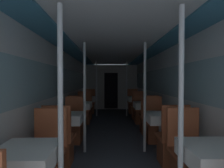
# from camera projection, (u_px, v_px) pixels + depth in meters

# --- Properties ---
(wall_left) EXTENTS (0.05, 9.70, 2.12)m
(wall_left) POSITION_uv_depth(u_px,v_px,m) (63.00, 92.00, 4.41)
(wall_left) COLOR silver
(wall_left) RESTS_ON ground_plane
(wall_right) EXTENTS (0.05, 9.70, 2.12)m
(wall_right) POSITION_uv_depth(u_px,v_px,m) (163.00, 91.00, 4.46)
(wall_right) COLOR silver
(wall_right) RESTS_ON ground_plane
(ceiling_panel) EXTENTS (2.56, 9.70, 0.07)m
(ceiling_panel) POSITION_uv_depth(u_px,v_px,m) (113.00, 50.00, 4.41)
(ceiling_panel) COLOR silver
(ceiling_panel) RESTS_ON wall_left
(bulkhead_far) EXTENTS (2.50, 0.09, 2.12)m
(bulkhead_far) POSITION_uv_depth(u_px,v_px,m) (111.00, 87.00, 8.37)
(bulkhead_far) COLOR #A8A8A3
(bulkhead_far) RESTS_ON ground_plane
(dining_table_left_0) EXTENTS (0.57, 0.57, 0.75)m
(dining_table_left_0) POSITION_uv_depth(u_px,v_px,m) (26.00, 161.00, 1.68)
(dining_table_left_0) COLOR #4C4C51
(dining_table_left_0) RESTS_ON ground_plane
(chair_left_far_0) EXTENTS (0.44, 0.44, 1.01)m
(chair_left_far_0) POSITION_uv_depth(u_px,v_px,m) (47.00, 165.00, 2.23)
(chair_left_far_0) COLOR brown
(chair_left_far_0) RESTS_ON ground_plane
(support_pole_left_0) EXTENTS (0.05, 0.05, 2.12)m
(support_pole_left_0) POSITION_uv_depth(u_px,v_px,m) (61.00, 115.00, 1.67)
(support_pole_left_0) COLOR silver
(support_pole_left_0) RESTS_ON ground_plane
(dining_table_left_1) EXTENTS (0.57, 0.57, 0.75)m
(dining_table_left_1) POSITION_uv_depth(u_px,v_px,m) (68.00, 120.00, 3.36)
(dining_table_left_1) COLOR #4C4C51
(dining_table_left_1) RESTS_ON ground_plane
(chair_left_near_1) EXTENTS (0.44, 0.44, 1.01)m
(chair_left_near_1) POSITION_uv_depth(u_px,v_px,m) (60.00, 147.00, 2.83)
(chair_left_near_1) COLOR brown
(chair_left_near_1) RESTS_ON ground_plane
(chair_left_far_1) EXTENTS (0.44, 0.44, 1.01)m
(chair_left_far_1) POSITION_uv_depth(u_px,v_px,m) (73.00, 128.00, 3.91)
(chair_left_far_1) COLOR brown
(chair_left_far_1) RESTS_ON ground_plane
(support_pole_left_1) EXTENTS (0.05, 0.05, 2.12)m
(support_pole_left_1) POSITION_uv_depth(u_px,v_px,m) (85.00, 97.00, 3.36)
(support_pole_left_1) COLOR silver
(support_pole_left_1) RESTS_ON ground_plane
(dining_table_left_2) EXTENTS (0.57, 0.57, 0.75)m
(dining_table_left_2) POSITION_uv_depth(u_px,v_px,m) (81.00, 107.00, 5.05)
(dining_table_left_2) COLOR #4C4C51
(dining_table_left_2) RESTS_ON ground_plane
(chair_left_near_2) EXTENTS (0.44, 0.44, 1.01)m
(chair_left_near_2) POSITION_uv_depth(u_px,v_px,m) (78.00, 122.00, 4.52)
(chair_left_near_2) COLOR brown
(chair_left_near_2) RESTS_ON ground_plane
(chair_left_far_2) EXTENTS (0.44, 0.44, 1.01)m
(chair_left_far_2) POSITION_uv_depth(u_px,v_px,m) (84.00, 114.00, 5.60)
(chair_left_far_2) COLOR brown
(chair_left_far_2) RESTS_ON ground_plane
(dining_table_left_3) EXTENTS (0.57, 0.57, 0.75)m
(dining_table_left_3) POSITION_uv_depth(u_px,v_px,m) (88.00, 100.00, 6.74)
(dining_table_left_3) COLOR #4C4C51
(dining_table_left_3) RESTS_ON ground_plane
(chair_left_near_3) EXTENTS (0.44, 0.44, 1.01)m
(chair_left_near_3) POSITION_uv_depth(u_px,v_px,m) (86.00, 111.00, 6.20)
(chair_left_near_3) COLOR brown
(chair_left_near_3) RESTS_ON ground_plane
(chair_left_far_3) EXTENTS (0.44, 0.44, 1.01)m
(chair_left_far_3) POSITION_uv_depth(u_px,v_px,m) (90.00, 106.00, 7.29)
(chair_left_far_3) COLOR brown
(chair_left_far_3) RESTS_ON ground_plane
(support_pole_left_3) EXTENTS (0.05, 0.05, 2.12)m
(support_pole_left_3) POSITION_uv_depth(u_px,v_px,m) (97.00, 89.00, 6.74)
(support_pole_left_3) COLOR silver
(support_pole_left_3) RESTS_ON ground_plane
(dining_table_right_0) EXTENTS (0.57, 0.57, 0.75)m
(dining_table_right_0) POSITION_uv_depth(u_px,v_px,m) (214.00, 159.00, 1.71)
(dining_table_right_0) COLOR #4C4C51
(dining_table_right_0) RESTS_ON ground_plane
(chair_right_far_0) EXTENTS (0.44, 0.44, 1.01)m
(chair_right_far_0) POSITION_uv_depth(u_px,v_px,m) (188.00, 164.00, 2.26)
(chair_right_far_0) COLOR brown
(chair_right_far_0) RESTS_ON ground_plane
(support_pole_right_0) EXTENTS (0.05, 0.05, 2.12)m
(support_pole_right_0) POSITION_uv_depth(u_px,v_px,m) (181.00, 114.00, 1.70)
(support_pole_right_0) COLOR silver
(support_pole_right_0) RESTS_ON ground_plane
(dining_table_right_1) EXTENTS (0.57, 0.57, 0.75)m
(dining_table_right_1) POSITION_uv_depth(u_px,v_px,m) (162.00, 120.00, 3.40)
(dining_table_right_1) COLOR #4C4C51
(dining_table_right_1) RESTS_ON ground_plane
(chair_right_near_1) EXTENTS (0.44, 0.44, 1.01)m
(chair_right_near_1) POSITION_uv_depth(u_px,v_px,m) (171.00, 146.00, 2.87)
(chair_right_near_1) COLOR brown
(chair_right_near_1) RESTS_ON ground_plane
(chair_right_far_1) EXTENTS (0.44, 0.44, 1.01)m
(chair_right_far_1) POSITION_uv_depth(u_px,v_px,m) (154.00, 128.00, 3.95)
(chair_right_far_1) COLOR brown
(chair_right_far_1) RESTS_ON ground_plane
(support_pole_right_1) EXTENTS (0.05, 0.05, 2.12)m
(support_pole_right_1) POSITION_uv_depth(u_px,v_px,m) (145.00, 97.00, 3.39)
(support_pole_right_1) COLOR silver
(support_pole_right_1) RESTS_ON ground_plane
(dining_table_right_2) EXTENTS (0.57, 0.57, 0.75)m
(dining_table_right_2) POSITION_uv_depth(u_px,v_px,m) (144.00, 107.00, 5.09)
(dining_table_right_2) COLOR #4C4C51
(dining_table_right_2) RESTS_ON ground_plane
(chair_right_near_2) EXTENTS (0.44, 0.44, 1.01)m
(chair_right_near_2) POSITION_uv_depth(u_px,v_px,m) (148.00, 122.00, 4.55)
(chair_right_near_2) COLOR brown
(chair_right_near_2) RESTS_ON ground_plane
(chair_right_far_2) EXTENTS (0.44, 0.44, 1.01)m
(chair_right_far_2) POSITION_uv_depth(u_px,v_px,m) (140.00, 114.00, 5.64)
(chair_right_far_2) COLOR brown
(chair_right_far_2) RESTS_ON ground_plane
(dining_table_right_3) EXTENTS (0.57, 0.57, 0.75)m
(dining_table_right_3) POSITION_uv_depth(u_px,v_px,m) (135.00, 100.00, 6.78)
(dining_table_right_3) COLOR #4C4C51
(dining_table_right_3) RESTS_ON ground_plane
(chair_right_near_3) EXTENTS (0.44, 0.44, 1.01)m
(chair_right_near_3) POSITION_uv_depth(u_px,v_px,m) (137.00, 110.00, 6.24)
(chair_right_near_3) COLOR brown
(chair_right_near_3) RESTS_ON ground_plane
(chair_right_far_3) EXTENTS (0.44, 0.44, 1.01)m
(chair_right_far_3) POSITION_uv_depth(u_px,v_px,m) (133.00, 106.00, 7.33)
(chair_right_far_3) COLOR brown
(chair_right_far_3) RESTS_ON ground_plane
(support_pole_right_3) EXTENTS (0.05, 0.05, 2.12)m
(support_pole_right_3) POSITION_uv_depth(u_px,v_px,m) (127.00, 89.00, 6.76)
(support_pole_right_3) COLOR silver
(support_pole_right_3) RESTS_ON ground_plane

